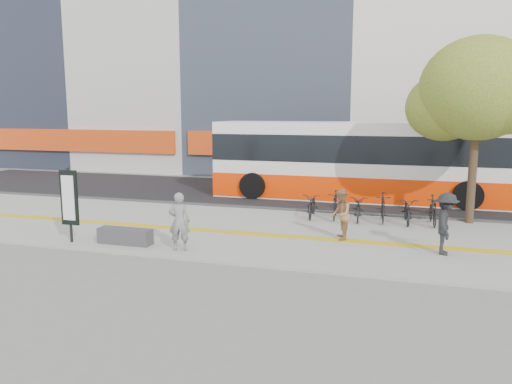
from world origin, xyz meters
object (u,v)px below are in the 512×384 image
(street_tree, at_px, (477,91))
(pedestrian_dark, at_px, (446,224))
(pedestrian_tan, at_px, (340,215))
(bus, at_px, (358,163))
(bench, at_px, (125,236))
(seated_woman, at_px, (179,221))
(signboard, at_px, (69,199))

(street_tree, height_order, pedestrian_dark, street_tree)
(pedestrian_tan, bearing_deg, bus, 173.90)
(bench, xyz_separation_m, seated_woman, (1.80, -0.15, 0.58))
(bench, relative_size, street_tree, 0.25)
(bus, xyz_separation_m, pedestrian_dark, (3.14, -8.13, -0.72))
(bus, height_order, seated_woman, bus)
(street_tree, relative_size, bus, 0.50)
(bench, bearing_deg, street_tree, 31.62)
(street_tree, bearing_deg, bench, -148.38)
(bus, height_order, pedestrian_dark, bus)
(signboard, bearing_deg, pedestrian_tan, 19.24)
(bench, relative_size, pedestrian_dark, 0.96)
(pedestrian_tan, bearing_deg, street_tree, 125.44)
(bench, height_order, seated_woman, seated_woman)
(bus, relative_size, pedestrian_tan, 8.26)
(signboard, height_order, street_tree, street_tree)
(street_tree, bearing_deg, pedestrian_tan, -136.47)
(bench, relative_size, signboard, 0.73)
(street_tree, bearing_deg, pedestrian_dark, -103.11)
(seated_woman, bearing_deg, pedestrian_tan, -163.52)
(bench, xyz_separation_m, street_tree, (9.78, 6.02, 4.21))
(street_tree, relative_size, pedestrian_dark, 3.79)
(bench, bearing_deg, bus, 59.98)
(pedestrian_dark, bearing_deg, bench, 103.35)
(bus, relative_size, seated_woman, 7.76)
(signboard, height_order, bus, bus)
(signboard, relative_size, bus, 0.18)
(pedestrian_dark, bearing_deg, bus, 24.27)
(street_tree, xyz_separation_m, seated_woman, (-7.98, -6.17, -3.63))
(pedestrian_dark, bearing_deg, signboard, 103.44)
(signboard, relative_size, street_tree, 0.35)
(signboard, distance_m, bus, 12.33)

